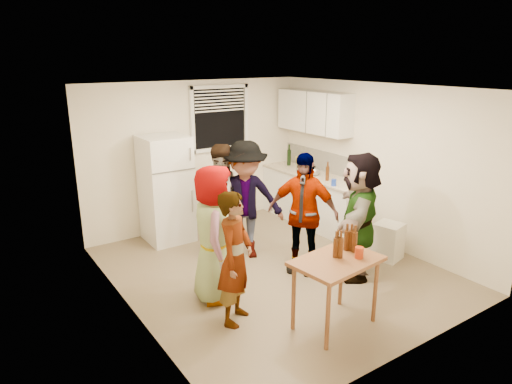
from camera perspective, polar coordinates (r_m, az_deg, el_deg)
room at (r=6.49m, az=2.22°, el=-9.71°), size 4.00×4.50×2.50m
window at (r=7.98m, az=-4.53°, el=9.20°), size 1.12×0.10×1.06m
refrigerator at (r=7.37m, az=-11.18°, el=0.35°), size 0.70×0.70×1.70m
counter_lower at (r=8.16m, az=7.10°, el=-0.95°), size 0.60×2.20×0.86m
countertop at (r=8.03m, az=7.21°, el=2.11°), size 0.64×2.22×0.04m
backsplash at (r=8.17m, az=8.77°, el=3.74°), size 0.03×2.20×0.36m
upper_cabinets at (r=8.07m, az=7.25°, el=9.91°), size 0.34×1.60×0.70m
kettle at (r=7.94m, az=7.34°, el=2.07°), size 0.27×0.25×0.18m
paper_towel at (r=8.09m, az=6.61°, el=2.39°), size 0.12×0.12×0.26m
wine_bottle at (r=8.63m, az=4.12°, el=3.35°), size 0.07×0.07×0.30m
beer_bottle_counter at (r=7.64m, az=8.88°, el=1.44°), size 0.06×0.06×0.23m
blue_cup at (r=7.34m, az=9.67°, el=0.76°), size 0.08×0.08×0.11m
picture_frame at (r=8.63m, az=5.47°, el=3.87°), size 0.02×0.19×0.16m
trash_bin at (r=7.01m, az=16.19°, el=-6.08°), size 0.45×0.45×0.54m
serving_table at (r=5.37m, az=9.64°, el=-16.02°), size 1.01×0.73×0.80m
beer_bottle_table at (r=5.04m, az=9.88°, el=-8.04°), size 0.06×0.06×0.22m
red_cup at (r=5.07m, az=12.73°, el=-8.04°), size 0.09×0.09×0.12m
guest_grey at (r=5.84m, az=-5.01°, el=-12.96°), size 1.87×1.53×0.54m
guest_stripe at (r=5.39m, az=-2.50°, el=-15.63°), size 1.38×1.54×0.36m
guest_back_left at (r=6.95m, az=-3.69°, el=-7.85°), size 1.30×1.86×0.64m
guest_back_right at (r=6.91m, az=-1.31°, el=-7.98°), size 1.75×2.06×0.65m
guest_black at (r=6.52m, az=5.64°, el=-9.64°), size 1.94×1.76×0.41m
guest_orange at (r=6.52m, az=12.30°, el=-9.99°), size 2.33×2.33×0.51m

